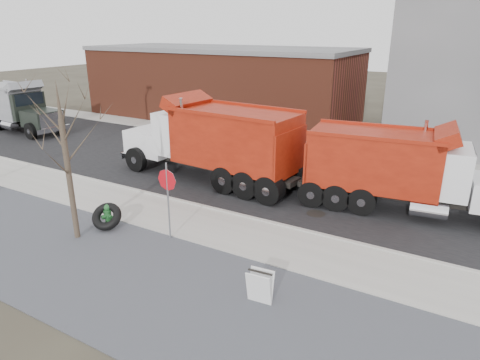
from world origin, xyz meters
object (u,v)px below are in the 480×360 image
Objects in this scene: truck_tire at (107,216)px; dump_truck_red_b at (214,139)px; fire_hydrant at (108,216)px; stop_sign at (167,188)px; dump_truck_red_a at (403,168)px; sandwich_board at (260,287)px; dump_truck_grey at (15,105)px.

dump_truck_red_b is at bearing 85.76° from truck_tire.
dump_truck_red_b reaches higher than truck_tire.
stop_sign reaches higher than fire_hydrant.
fire_hydrant is at bearing -149.38° from dump_truck_red_a.
dump_truck_red_b is (-7.95, -0.65, 0.21)m from dump_truck_red_a.
stop_sign is at bearing 21.98° from fire_hydrant.
dump_truck_red_a is 7.98m from dump_truck_red_b.
fire_hydrant is at bearing 88.85° from dump_truck_red_b.
dump_truck_red_b reaches higher than sandwich_board.
dump_truck_grey is (-16.66, 7.86, 1.24)m from truck_tire.
dump_truck_red_a is 0.93× the size of dump_truck_red_b.
stop_sign is (2.37, 0.50, 1.35)m from truck_tire.
dump_truck_red_b is at bearing -1.45° from dump_truck_grey.
dump_truck_grey is (-16.55, 7.71, 1.32)m from fire_hydrant.
stop_sign is 5.89m from dump_truck_red_b.
truck_tire is 10.83m from dump_truck_red_a.
sandwich_board is at bearing -9.80° from truck_tire.
dump_truck_red_a is (6.03, 6.22, -0.09)m from stop_sign.
truck_tire is 0.16× the size of dump_truck_red_a.
sandwich_board is 24.94m from dump_truck_grey.
stop_sign reaches higher than sandwich_board.
fire_hydrant is 0.10× the size of dump_truck_red_a.
dump_truck_red_a is 25.09m from dump_truck_grey.
dump_truck_grey is at bearing -177.97° from stop_sign.
dump_truck_red_a is at bearing 1.93° from dump_truck_grey.
truck_tire is at bearing -148.35° from dump_truck_red_a.
fire_hydrant is 18.30m from dump_truck_grey.
fire_hydrant is 0.93× the size of sandwich_board.
truck_tire is at bearing -144.96° from stop_sign.
fire_hydrant is at bearing 163.99° from sandwich_board.
dump_truck_grey is (-25.06, 1.15, -0.01)m from dump_truck_red_a.
truck_tire is at bearing -20.72° from dump_truck_grey.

